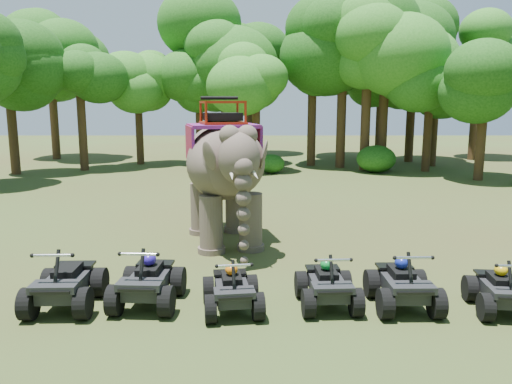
# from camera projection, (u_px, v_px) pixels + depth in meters

# --- Properties ---
(ground) EXTENTS (110.00, 110.00, 0.00)m
(ground) POSITION_uv_depth(u_px,v_px,m) (256.00, 274.00, 12.61)
(ground) COLOR #47381E
(ground) RESTS_ON ground
(elephant) EXTENTS (3.52, 5.69, 4.44)m
(elephant) POSITION_uv_depth(u_px,v_px,m) (224.00, 171.00, 15.25)
(elephant) COLOR brown
(elephant) RESTS_ON ground
(atv_0) EXTENTS (1.40, 1.88, 1.37)m
(atv_0) POSITION_uv_depth(u_px,v_px,m) (65.00, 276.00, 10.46)
(atv_0) COLOR black
(atv_0) RESTS_ON ground
(atv_1) EXTENTS (1.41, 1.88, 1.34)m
(atv_1) POSITION_uv_depth(u_px,v_px,m) (148.00, 274.00, 10.61)
(atv_1) COLOR black
(atv_1) RESTS_ON ground
(atv_2) EXTENTS (1.38, 1.75, 1.19)m
(atv_2) POSITION_uv_depth(u_px,v_px,m) (232.00, 283.00, 10.30)
(atv_2) COLOR black
(atv_2) RESTS_ON ground
(atv_3) EXTENTS (1.30, 1.72, 1.23)m
(atv_3) POSITION_uv_depth(u_px,v_px,m) (328.00, 278.00, 10.54)
(atv_3) COLOR black
(atv_3) RESTS_ON ground
(atv_4) EXTENTS (1.31, 1.78, 1.31)m
(atv_4) POSITION_uv_depth(u_px,v_px,m) (403.00, 277.00, 10.48)
(atv_4) COLOR black
(atv_4) RESTS_ON ground
(atv_5) EXTENTS (1.34, 1.72, 1.19)m
(atv_5) POSITION_uv_depth(u_px,v_px,m) (502.00, 284.00, 10.27)
(atv_5) COLOR black
(atv_5) RESTS_ON ground
(tree_0) EXTENTS (5.13, 5.13, 7.33)m
(tree_0) POSITION_uv_depth(u_px,v_px,m) (256.00, 113.00, 31.72)
(tree_0) COLOR #195114
(tree_0) RESTS_ON ground
(tree_1) EXTENTS (6.59, 6.59, 9.42)m
(tree_1) POSITION_uv_depth(u_px,v_px,m) (312.00, 96.00, 33.84)
(tree_1) COLOR #195114
(tree_1) RESTS_ON ground
(tree_2) EXTENTS (6.92, 6.92, 9.89)m
(tree_2) POSITION_uv_depth(u_px,v_px,m) (367.00, 92.00, 31.45)
(tree_2) COLOR #195114
(tree_2) RESTS_ON ground
(tree_3) EXTENTS (5.09, 5.09, 7.28)m
(tree_3) POSITION_uv_depth(u_px,v_px,m) (429.00, 113.00, 31.03)
(tree_3) COLOR #195114
(tree_3) RESTS_ON ground
(tree_4) EXTENTS (5.00, 5.00, 7.15)m
(tree_4) POSITION_uv_depth(u_px,v_px,m) (483.00, 116.00, 27.45)
(tree_4) COLOR #195114
(tree_4) RESTS_ON ground
(tree_30) EXTENTS (5.75, 5.75, 8.22)m
(tree_30) POSITION_uv_depth(u_px,v_px,m) (11.00, 106.00, 29.64)
(tree_30) COLOR #195114
(tree_30) RESTS_ON ground
(tree_31) EXTENTS (5.42, 5.42, 7.75)m
(tree_31) POSITION_uv_depth(u_px,v_px,m) (81.00, 109.00, 31.49)
(tree_31) COLOR #195114
(tree_31) RESTS_ON ground
(tree_32) EXTENTS (4.94, 4.94, 7.05)m
(tree_32) POSITION_uv_depth(u_px,v_px,m) (139.00, 114.00, 34.80)
(tree_32) COLOR #195114
(tree_32) RESTS_ON ground
(tree_33) EXTENTS (4.96, 4.96, 7.09)m
(tree_33) POSITION_uv_depth(u_px,v_px,m) (199.00, 114.00, 35.07)
(tree_33) COLOR #195114
(tree_33) RESTS_ON ground
(tree_34) EXTENTS (6.72, 6.72, 9.61)m
(tree_34) POSITION_uv_depth(u_px,v_px,m) (384.00, 95.00, 31.81)
(tree_34) COLOR #195114
(tree_34) RESTS_ON ground
(tree_35) EXTENTS (7.16, 7.16, 10.23)m
(tree_35) POSITION_uv_depth(u_px,v_px,m) (52.00, 92.00, 37.79)
(tree_35) COLOR #195114
(tree_35) RESTS_ON ground
(tree_36) EXTENTS (7.21, 7.21, 10.30)m
(tree_36) POSITION_uv_depth(u_px,v_px,m) (477.00, 91.00, 37.25)
(tree_36) COLOR #195114
(tree_36) RESTS_ON ground
(tree_37) EXTENTS (7.25, 7.25, 10.35)m
(tree_37) POSITION_uv_depth(u_px,v_px,m) (412.00, 90.00, 35.98)
(tree_37) COLOR #195114
(tree_37) RESTS_ON ground
(tree_38) EXTENTS (7.27, 7.27, 10.38)m
(tree_38) POSITION_uv_depth(u_px,v_px,m) (225.00, 90.00, 34.92)
(tree_38) COLOR #195114
(tree_38) RESTS_ON ground
(tree_39) EXTENTS (7.34, 7.34, 10.49)m
(tree_39) POSITION_uv_depth(u_px,v_px,m) (341.00, 91.00, 39.20)
(tree_39) COLOR #195114
(tree_39) RESTS_ON ground
(tree_40) EXTENTS (5.84, 5.84, 8.34)m
(tree_40) POSITION_uv_depth(u_px,v_px,m) (435.00, 105.00, 33.64)
(tree_40) COLOR #195114
(tree_40) RESTS_ON ground
(tree_41) EXTENTS (6.82, 6.82, 9.74)m
(tree_41) POSITION_uv_depth(u_px,v_px,m) (249.00, 96.00, 41.06)
(tree_41) COLOR #195114
(tree_41) RESTS_ON ground
(tree_42) EXTENTS (7.35, 7.35, 10.51)m
(tree_42) POSITION_uv_depth(u_px,v_px,m) (342.00, 88.00, 32.63)
(tree_42) COLOR #195114
(tree_42) RESTS_ON ground
(tree_43) EXTENTS (5.32, 5.32, 7.60)m
(tree_43) POSITION_uv_depth(u_px,v_px,m) (380.00, 110.00, 35.71)
(tree_43) COLOR #195114
(tree_43) RESTS_ON ground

